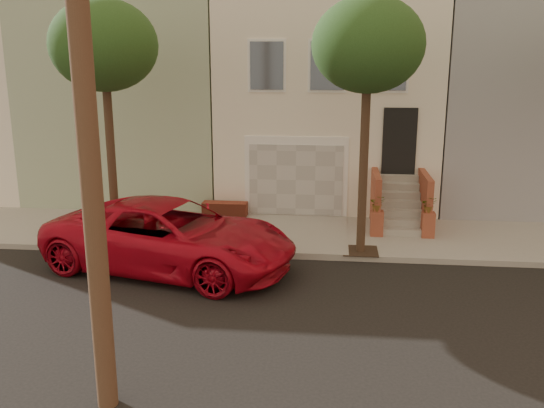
# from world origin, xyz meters

# --- Properties ---
(ground) EXTENTS (90.00, 90.00, 0.00)m
(ground) POSITION_xyz_m (0.00, 0.00, 0.00)
(ground) COLOR black
(ground) RESTS_ON ground
(sidewalk) EXTENTS (40.00, 3.70, 0.15)m
(sidewalk) POSITION_xyz_m (0.00, 5.35, 0.07)
(sidewalk) COLOR gray
(sidewalk) RESTS_ON ground
(house_row) EXTENTS (33.10, 11.70, 7.00)m
(house_row) POSITION_xyz_m (0.00, 11.19, 3.64)
(house_row) COLOR silver
(house_row) RESTS_ON sidewalk
(tree_left) EXTENTS (2.70, 2.57, 6.30)m
(tree_left) POSITION_xyz_m (-5.50, 3.90, 5.26)
(tree_left) COLOR #2D2116
(tree_left) RESTS_ON sidewalk
(tree_mid) EXTENTS (2.70, 2.57, 6.30)m
(tree_mid) POSITION_xyz_m (1.00, 3.90, 5.26)
(tree_mid) COLOR #2D2116
(tree_mid) RESTS_ON sidewalk
(pickup_truck) EXTENTS (6.56, 4.17, 1.69)m
(pickup_truck) POSITION_xyz_m (-3.59, 2.48, 0.84)
(pickup_truck) COLOR #B80B1E
(pickup_truck) RESTS_ON ground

